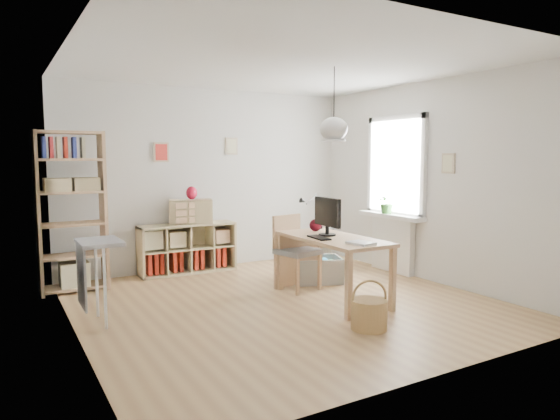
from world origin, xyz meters
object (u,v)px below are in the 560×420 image
chair (294,247)px  monitor (327,214)px  storage_chest (316,264)px  cube_shelf (185,252)px  tall_bookshelf (71,205)px  desk (332,245)px  drawer_chest (191,212)px

chair → monitor: 0.71m
chair → storage_chest: bearing=10.9°
cube_shelf → storage_chest: (1.37, -1.38, -0.07)m
tall_bookshelf → cube_shelf: bearing=10.2°
cube_shelf → tall_bookshelf: tall_bookshelf is taller
chair → monitor: monitor is taller
chair → desk: bearing=-91.3°
tall_bookshelf → chair: bearing=-27.9°
desk → cube_shelf: bearing=114.6°
desk → drawer_chest: 2.40m
desk → monitor: monitor is taller
cube_shelf → drawer_chest: drawer_chest is taller
tall_bookshelf → chair: 2.84m
desk → drawer_chest: bearing=113.3°
tall_bookshelf → chair: size_ratio=2.13×
cube_shelf → chair: chair is taller
cube_shelf → tall_bookshelf: (-1.56, -0.28, 0.79)m
tall_bookshelf → monitor: (2.60, -1.83, -0.08)m
cube_shelf → chair: (0.90, -1.58, 0.24)m
desk → tall_bookshelf: size_ratio=0.75×
desk → storage_chest: (0.34, 0.85, -0.43)m
drawer_chest → monitor: bearing=-48.1°
storage_chest → monitor: 1.11m
monitor → tall_bookshelf: bearing=149.0°
storage_chest → drawer_chest: (-1.29, 1.34, 0.67)m
tall_bookshelf → monitor: size_ratio=3.85×
tall_bookshelf → storage_chest: (2.93, -1.10, -0.86)m
chair → storage_chest: chair is taller
cube_shelf → drawer_chest: (0.08, -0.04, 0.60)m
chair → drawer_chest: drawer_chest is taller
desk → cube_shelf: 2.48m
desk → storage_chest: size_ratio=1.62×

